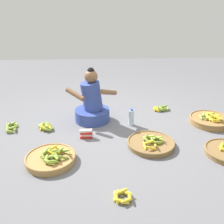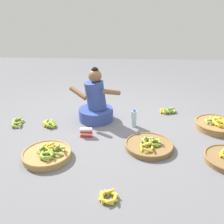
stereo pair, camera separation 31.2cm
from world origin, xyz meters
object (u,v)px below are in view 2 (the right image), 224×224
banana_basket_front_left (149,145)px  loose_bananas_front_right (49,124)px  loose_bananas_back_center (109,197)px  water_bottle (134,118)px  banana_basket_mid_left (217,125)px  vendor_woman_front (96,104)px  loose_bananas_near_vendor (17,123)px  packet_carton_stack (86,133)px  banana_basket_front_center (47,154)px  loose_bananas_back_left (167,111)px

banana_basket_front_left → loose_bananas_front_right: (-1.40, 0.54, -0.01)m
loose_bananas_back_center → water_bottle: water_bottle is taller
water_bottle → banana_basket_mid_left: bearing=-0.6°
vendor_woman_front → loose_bananas_front_right: vendor_woman_front is taller
loose_bananas_near_vendor → water_bottle: water_bottle is taller
banana_basket_front_left → banana_basket_mid_left: (1.00, 0.58, 0.02)m
banana_basket_front_left → loose_bananas_back_center: bearing=-116.2°
loose_bananas_back_center → packet_carton_stack: bearing=108.2°
loose_bananas_back_center → water_bottle: (0.27, 1.48, 0.09)m
loose_bananas_near_vendor → packet_carton_stack: packet_carton_stack is taller
vendor_woman_front → loose_bananas_near_vendor: 1.19m
banana_basket_front_center → loose_bananas_back_center: (0.74, -0.61, -0.02)m
banana_basket_mid_left → banana_basket_front_center: bearing=-158.7°
banana_basket_mid_left → water_bottle: water_bottle is taller
loose_bananas_front_right → water_bottle: 1.23m
banana_basket_front_center → packet_carton_stack: banana_basket_front_center is taller
vendor_woman_front → packet_carton_stack: vendor_woman_front is taller
water_bottle → packet_carton_stack: (-0.64, -0.35, -0.06)m
vendor_woman_front → banana_basket_mid_left: vendor_woman_front is taller
banana_basket_mid_left → water_bottle: size_ratio=2.30×
banana_basket_front_center → banana_basket_front_left: size_ratio=0.95×
banana_basket_front_left → loose_bananas_back_left: bearing=70.4°
vendor_woman_front → loose_bananas_back_left: vendor_woman_front is taller
banana_basket_mid_left → loose_bananas_near_vendor: 2.89m
vendor_woman_front → loose_bananas_back_center: bearing=-79.7°
loose_bananas_back_center → vendor_woman_front: bearing=100.3°
loose_bananas_back_left → packet_carton_stack: bearing=-144.3°
loose_bananas_front_right → water_bottle: bearing=2.6°
loose_bananas_back_center → loose_bananas_near_vendor: bearing=135.1°
banana_basket_front_center → banana_basket_mid_left: banana_basket_mid_left is taller
packet_carton_stack → loose_bananas_back_center: bearing=-71.8°
loose_bananas_back_center → water_bottle: 1.51m
banana_basket_front_center → loose_bananas_back_left: 2.10m
banana_basket_mid_left → water_bottle: bearing=179.4°
loose_bananas_back_center → packet_carton_stack: 1.19m
banana_basket_front_left → loose_bananas_near_vendor: size_ratio=1.98×
water_bottle → loose_bananas_back_center: bearing=-100.2°
banana_basket_front_center → loose_bananas_near_vendor: banana_basket_front_center is taller
banana_basket_front_center → loose_bananas_front_right: bearing=105.0°
loose_bananas_near_vendor → loose_bananas_back_center: bearing=-44.9°
loose_bananas_back_center → loose_bananas_near_vendor: size_ratio=0.70×
loose_bananas_front_right → loose_bananas_back_left: (1.80, 0.58, -0.00)m
banana_basket_front_center → loose_bananas_near_vendor: 1.09m
loose_bananas_near_vendor → water_bottle: size_ratio=1.16×
banana_basket_mid_left → packet_carton_stack: size_ratio=3.37×
loose_bananas_front_right → loose_bananas_near_vendor: 0.49m
banana_basket_front_left → loose_bananas_back_left: 1.18m
loose_bananas_back_left → packet_carton_stack: size_ratio=1.66×
banana_basket_mid_left → loose_bananas_back_center: 2.06m
vendor_woman_front → water_bottle: 0.62m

